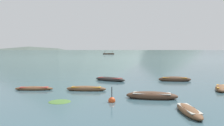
% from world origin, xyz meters
% --- Properties ---
extents(ground_plane, '(6000.00, 6000.00, 0.00)m').
position_xyz_m(ground_plane, '(0.00, 1500.00, 0.00)').
color(ground_plane, '#385660').
extents(mountain_1, '(1239.21, 1239.21, 436.44)m').
position_xyz_m(mountain_1, '(-342.69, 1593.02, 218.22)').
color(mountain_1, slate).
rests_on(mountain_1, ground).
extents(mountain_2, '(511.23, 511.23, 197.92)m').
position_xyz_m(mountain_2, '(278.77, 1479.26, 98.96)').
color(mountain_2, '#56665B').
rests_on(mountain_2, ground).
extents(rowboat_1, '(2.15, 3.48, 0.58)m').
position_xyz_m(rowboat_1, '(12.16, 17.54, 0.18)').
color(rowboat_1, brown).
rests_on(rowboat_1, ground).
extents(rowboat_2, '(3.48, 0.92, 0.41)m').
position_xyz_m(rowboat_2, '(-4.84, 17.52, 0.13)').
color(rowboat_2, brown).
rests_on(rowboat_2, ground).
extents(rowboat_3, '(3.86, 1.53, 0.67)m').
position_xyz_m(rowboat_3, '(9.52, 24.07, 0.21)').
color(rowboat_3, '#4C3323').
rests_on(rowboat_3, ground).
extents(rowboat_4, '(4.04, 1.91, 0.67)m').
position_xyz_m(rowboat_4, '(5.32, 13.68, 0.21)').
color(rowboat_4, '#4C3323').
rests_on(rowboat_4, ground).
extents(rowboat_6, '(1.05, 3.68, 0.51)m').
position_xyz_m(rowboat_6, '(6.82, 9.27, 0.16)').
color(rowboat_6, brown).
rests_on(rowboat_6, ground).
extents(rowboat_7, '(3.98, 3.03, 0.57)m').
position_xyz_m(rowboat_7, '(1.97, 24.23, 0.18)').
color(rowboat_7, '#2D2826').
rests_on(rowboat_7, ground).
extents(rowboat_9, '(3.68, 1.17, 0.53)m').
position_xyz_m(rowboat_9, '(-0.04, 17.23, 0.17)').
color(rowboat_9, brown).
rests_on(rowboat_9, ground).
extents(ferry_0, '(8.21, 4.39, 2.54)m').
position_xyz_m(ferry_0, '(-2.01, 176.13, 0.45)').
color(ferry_0, '#4C3323').
rests_on(ferry_0, ground).
extents(mooring_buoy, '(0.50, 0.50, 1.24)m').
position_xyz_m(mooring_buoy, '(2.32, 12.38, 0.11)').
color(mooring_buoy, '#DB4C1E').
rests_on(mooring_buoy, ground).
extents(weed_patch_1, '(1.68, 1.81, 0.14)m').
position_xyz_m(weed_patch_1, '(-1.37, 12.42, 0.00)').
color(weed_patch_1, '#477033').
rests_on(weed_patch_1, ground).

